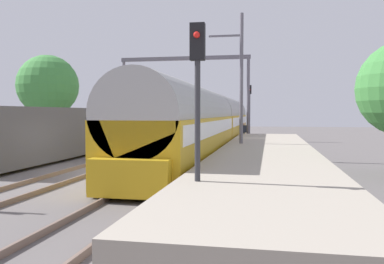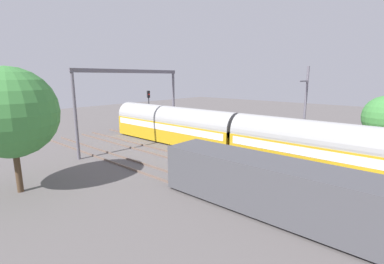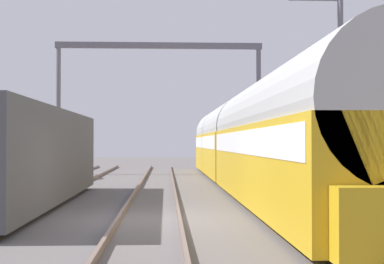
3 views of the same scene
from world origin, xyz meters
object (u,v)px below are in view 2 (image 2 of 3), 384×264
at_px(freight_car, 274,187).
at_px(passenger_train, 237,135).
at_px(railway_signal_far, 149,106).
at_px(catenary_gantry, 132,92).
at_px(person_crossing, 182,130).

bearing_deg(freight_car, passenger_train, 41.78).
relative_size(freight_car, railway_signal_far, 2.41).
bearing_deg(passenger_train, freight_car, -138.22).
relative_size(railway_signal_far, catenary_gantry, 0.44).
xyz_separation_m(freight_car, person_crossing, (9.68, 15.53, -0.44)).
relative_size(freight_car, catenary_gantry, 1.05).
distance_m(person_crossing, catenary_gantry, 7.49).
bearing_deg(freight_car, person_crossing, 58.07).
xyz_separation_m(passenger_train, person_crossing, (1.73, 8.43, -0.94)).
bearing_deg(catenary_gantry, passenger_train, -68.38).
height_order(railway_signal_far, catenary_gantry, catenary_gantry).
bearing_deg(railway_signal_far, catenary_gantry, -143.38).
bearing_deg(catenary_gantry, railway_signal_far, 36.62).
height_order(passenger_train, person_crossing, passenger_train).
xyz_separation_m(passenger_train, freight_car, (-7.94, -7.10, -0.50)).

